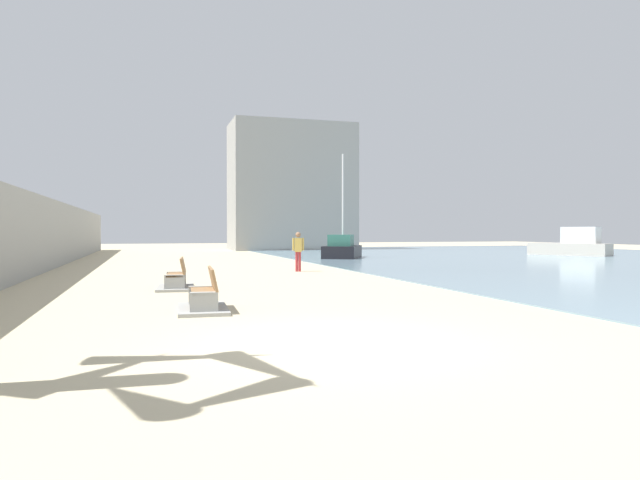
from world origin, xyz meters
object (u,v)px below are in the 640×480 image
person_walking (298,248)px  boat_nearest (342,249)px  bench_far (176,281)px  bench_near (204,300)px  boat_outer (572,245)px

person_walking → boat_nearest: (5.91, 11.01, -0.40)m
bench_far → boat_nearest: size_ratio=0.31×
bench_near → person_walking: 12.71m
person_walking → boat_outer: bearing=23.2°
bench_far → boat_outer: boat_outer is taller
person_walking → bench_near: bearing=-114.5°
boat_nearest → bench_far: bearing=-123.6°
boat_outer → boat_nearest: (-17.78, 0.83, -0.15)m
boat_nearest → bench_near: bearing=-116.4°
bench_far → person_walking: (5.61, 6.34, 0.81)m
bench_near → boat_nearest: (11.17, 22.55, 0.41)m
bench_near → bench_far: same height
boat_outer → person_walking: bearing=-156.8°
bench_far → bench_near: bearing=-86.1°
person_walking → boat_nearest: boat_nearest is taller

